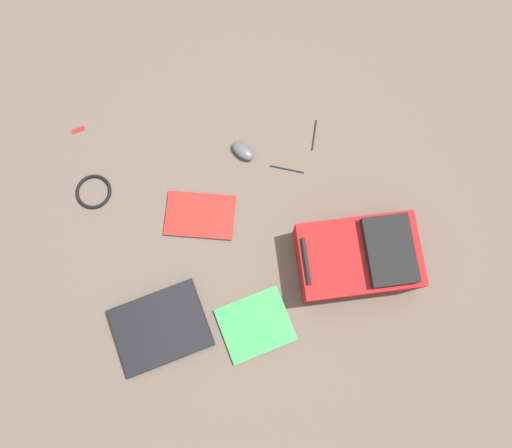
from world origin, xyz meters
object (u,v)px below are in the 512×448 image
at_px(computer_mouse, 243,151).
at_px(usb_stick, 78,130).
at_px(book_manual, 200,215).
at_px(backpack, 359,257).
at_px(cable_coil, 94,192).
at_px(laptop, 161,328).
at_px(book_blue, 256,325).
at_px(pen_blue, 314,135).
at_px(pen_black, 287,169).

relative_size(computer_mouse, usb_stick, 1.96).
height_order(book_manual, computer_mouse, computer_mouse).
bearing_deg(usb_stick, book_manual, -139.77).
relative_size(backpack, usb_stick, 8.95).
relative_size(book_manual, cable_coil, 2.19).
bearing_deg(cable_coil, backpack, -119.36).
bearing_deg(laptop, book_manual, -32.06).
bearing_deg(cable_coil, computer_mouse, -88.74).
relative_size(backpack, book_blue, 1.67).
distance_m(cable_coil, pen_blue, 0.93).
xyz_separation_m(book_manual, pen_black, (0.10, -0.39, -0.00)).
distance_m(book_manual, cable_coil, 0.44).
bearing_deg(usb_stick, computer_mouse, -112.68).
relative_size(book_manual, usb_stick, 5.98).
bearing_deg(cable_coil, book_manual, -117.22).
relative_size(backpack, computer_mouse, 4.57).
xyz_separation_m(book_manual, cable_coil, (0.20, 0.40, -0.00)).
xyz_separation_m(pen_black, pen_blue, (0.11, -0.15, 0.00)).
distance_m(book_manual, pen_blue, 0.58).
bearing_deg(pen_black, cable_coil, 82.58).
xyz_separation_m(cable_coil, usb_stick, (0.28, 0.01, -0.00)).
height_order(cable_coil, usb_stick, cable_coil).
xyz_separation_m(backpack, pen_black, (0.43, 0.16, -0.08)).
bearing_deg(pen_black, backpack, -159.45).
xyz_separation_m(laptop, pen_blue, (0.61, -0.78, -0.01)).
distance_m(book_manual, book_blue, 0.48).
distance_m(computer_mouse, pen_black, 0.19).
xyz_separation_m(laptop, book_manual, (0.39, -0.24, -0.01)).
height_order(laptop, cable_coil, laptop).
height_order(computer_mouse, usb_stick, computer_mouse).
xyz_separation_m(laptop, book_blue, (-0.08, -0.35, -0.01)).
height_order(laptop, computer_mouse, computer_mouse).
height_order(book_manual, cable_coil, book_manual).
bearing_deg(pen_black, usb_stick, 64.31).
distance_m(pen_blue, usb_stick, 0.98).
bearing_deg(usb_stick, pen_blue, -105.85).
relative_size(computer_mouse, cable_coil, 0.72).
bearing_deg(book_manual, backpack, -120.87).
height_order(book_blue, computer_mouse, computer_mouse).
bearing_deg(usb_stick, laptop, -169.27).
xyz_separation_m(backpack, laptop, (-0.06, 0.79, -0.07)).
relative_size(backpack, cable_coil, 3.28).
bearing_deg(laptop, backpack, -85.41).
distance_m(pen_black, pen_blue, 0.19).
height_order(backpack, usb_stick, backpack).
xyz_separation_m(cable_coil, pen_blue, (0.01, -0.93, -0.00)).
bearing_deg(book_blue, laptop, 77.23).
height_order(laptop, usb_stick, laptop).
relative_size(cable_coil, pen_black, 1.01).
xyz_separation_m(book_blue, pen_blue, (0.68, -0.43, -0.00)).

